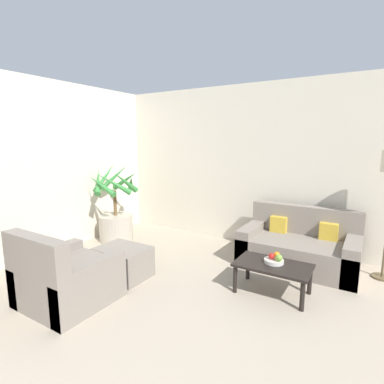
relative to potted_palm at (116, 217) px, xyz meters
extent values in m
cube|color=beige|center=(2.88, 1.15, 0.91)|extent=(8.26, 0.06, 2.70)
cylinder|color=#ADA393|center=(0.00, 0.00, -0.21)|extent=(0.59, 0.59, 0.46)
cylinder|color=brown|center=(0.00, 0.00, 0.25)|extent=(0.06, 0.06, 0.44)
cone|color=#38843D|center=(0.26, 0.00, 0.65)|extent=(0.10, 0.58, 0.45)
cone|color=#38843D|center=(0.20, 0.20, 0.60)|extent=(0.51, 0.51, 0.36)
cone|color=#38843D|center=(0.00, 0.28, 0.62)|extent=(0.60, 0.10, 0.40)
cone|color=#38843D|center=(-0.17, 0.17, 0.68)|extent=(0.45, 0.45, 0.50)
cone|color=#38843D|center=(-0.23, 0.00, 0.69)|extent=(0.10, 0.53, 0.51)
cone|color=#38843D|center=(-0.19, -0.19, 0.64)|extent=(0.49, 0.49, 0.43)
cone|color=#38843D|center=(0.00, -0.29, 0.60)|extent=(0.62, 0.10, 0.36)
cone|color=#38843D|center=(0.19, -0.19, 0.63)|extent=(0.49, 0.49, 0.42)
cube|color=gray|center=(3.03, 0.53, -0.24)|extent=(1.57, 0.88, 0.39)
cube|color=gray|center=(3.03, 0.89, 0.16)|extent=(1.57, 0.16, 0.42)
cube|color=gray|center=(2.35, 0.53, -0.18)|extent=(0.20, 0.88, 0.51)
cube|color=gray|center=(3.72, 0.53, -0.18)|extent=(0.20, 0.88, 0.51)
cube|color=gold|center=(2.68, 0.77, 0.07)|extent=(0.24, 0.12, 0.24)
cube|color=gold|center=(3.39, 0.77, 0.07)|extent=(0.24, 0.12, 0.24)
cylinder|color=brown|center=(4.07, 0.72, -0.42)|extent=(0.24, 0.24, 0.03)
cylinder|color=black|center=(2.57, -0.63, -0.27)|extent=(0.05, 0.05, 0.33)
cylinder|color=black|center=(3.33, -0.63, -0.27)|extent=(0.05, 0.05, 0.33)
cylinder|color=black|center=(2.57, -0.21, -0.27)|extent=(0.05, 0.05, 0.33)
cylinder|color=black|center=(3.33, -0.21, -0.27)|extent=(0.05, 0.05, 0.33)
cube|color=black|center=(2.95, -0.42, -0.09)|extent=(0.85, 0.50, 0.03)
cylinder|color=beige|center=(2.95, -0.38, -0.06)|extent=(0.23, 0.23, 0.04)
sphere|color=red|center=(2.92, -0.39, 0.00)|extent=(0.07, 0.07, 0.07)
sphere|color=olive|center=(3.01, -0.40, 0.01)|extent=(0.08, 0.08, 0.08)
sphere|color=orange|center=(2.96, -0.31, 0.00)|extent=(0.07, 0.07, 0.07)
cube|color=gray|center=(1.08, -1.77, -0.22)|extent=(0.89, 0.87, 0.43)
cube|color=gray|center=(1.08, -2.12, 0.21)|extent=(0.89, 0.16, 0.42)
cube|color=gray|center=(0.71, -1.77, -0.17)|extent=(0.16, 0.87, 0.53)
cube|color=gray|center=(1.44, -1.77, -0.17)|extent=(0.16, 0.87, 0.53)
cube|color=gray|center=(1.15, -1.00, -0.24)|extent=(0.65, 0.51, 0.40)
camera|label=1|loc=(3.86, -3.70, 1.33)|focal=28.00mm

